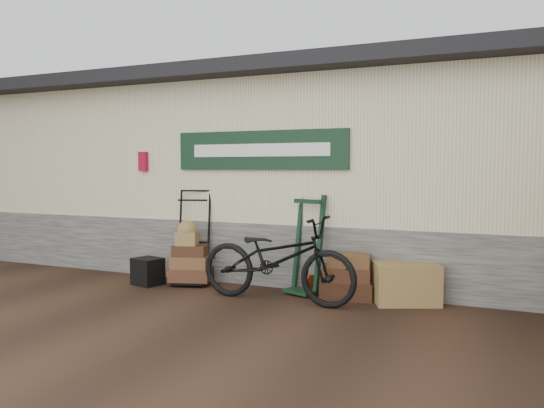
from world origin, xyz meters
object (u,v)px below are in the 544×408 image
at_px(wicker_hamper, 406,283).
at_px(suitcase_stack, 346,276).
at_px(green_barrow, 307,244).
at_px(porter_trolley, 193,236).
at_px(bicycle, 277,254).
at_px(black_trunk, 148,271).

bearing_deg(wicker_hamper, suitcase_stack, -175.92).
xyz_separation_m(green_barrow, wicker_hamper, (1.33, -0.03, -0.41)).
relative_size(green_barrow, suitcase_stack, 1.99).
bearing_deg(green_barrow, porter_trolley, -158.92).
distance_m(suitcase_stack, bicycle, 0.97).
bearing_deg(suitcase_stack, wicker_hamper, 4.08).
distance_m(porter_trolley, black_trunk, 0.83).
bearing_deg(green_barrow, suitcase_stack, 10.60).
relative_size(green_barrow, wicker_hamper, 1.71).
bearing_deg(bicycle, porter_trolley, 73.24).
bearing_deg(wicker_hamper, bicycle, -159.43).
distance_m(porter_trolley, green_barrow, 1.75).
height_order(green_barrow, bicycle, green_barrow).
bearing_deg(porter_trolley, bicycle, -35.28).
height_order(green_barrow, suitcase_stack, green_barrow).
bearing_deg(suitcase_stack, black_trunk, -173.01).
bearing_deg(wicker_hamper, green_barrow, 178.72).
relative_size(porter_trolley, suitcase_stack, 2.09).
bearing_deg(bicycle, green_barrow, -15.39).
distance_m(green_barrow, black_trunk, 2.39).
relative_size(black_trunk, bicycle, 0.19).
bearing_deg(green_barrow, wicker_hamper, 17.56).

